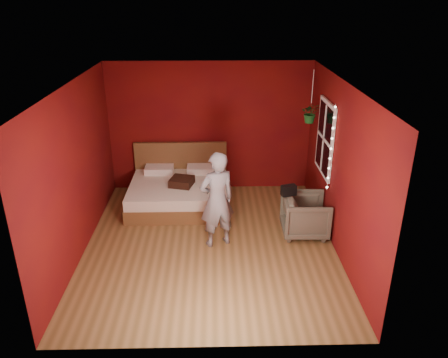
# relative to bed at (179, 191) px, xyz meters

# --- Properties ---
(floor) EXTENTS (4.50, 4.50, 0.00)m
(floor) POSITION_rel_bed_xyz_m (0.60, -1.50, -0.27)
(floor) COLOR brown
(floor) RESTS_ON ground
(room_walls) EXTENTS (4.04, 4.54, 2.62)m
(room_walls) POSITION_rel_bed_xyz_m (0.60, -1.50, 1.41)
(room_walls) COLOR #66100A
(room_walls) RESTS_ON ground
(window) EXTENTS (0.05, 0.97, 1.27)m
(window) POSITION_rel_bed_xyz_m (2.57, -0.60, 1.23)
(window) COLOR white
(window) RESTS_ON room_walls
(fairy_lights) EXTENTS (0.04, 0.04, 1.45)m
(fairy_lights) POSITION_rel_bed_xyz_m (2.54, -1.12, 1.23)
(fairy_lights) COLOR silver
(fairy_lights) RESTS_ON room_walls
(bed) EXTENTS (1.85, 1.58, 1.02)m
(bed) POSITION_rel_bed_xyz_m (0.00, 0.00, 0.00)
(bed) COLOR brown
(bed) RESTS_ON ground
(person) EXTENTS (0.68, 0.57, 1.59)m
(person) POSITION_rel_bed_xyz_m (0.72, -1.49, 0.53)
(person) COLOR slate
(person) RESTS_ON ground
(armchair) EXTENTS (0.77, 0.75, 0.69)m
(armchair) POSITION_rel_bed_xyz_m (2.20, -1.20, 0.08)
(armchair) COLOR #595646
(armchair) RESTS_ON ground
(handbag) EXTENTS (0.27, 0.19, 0.17)m
(handbag) POSITION_rel_bed_xyz_m (1.91, -1.12, 0.51)
(handbag) COLOR black
(handbag) RESTS_ON armchair
(throw_pillow) EXTENTS (0.49, 0.49, 0.14)m
(throw_pillow) POSITION_rel_bed_xyz_m (0.07, -0.18, 0.27)
(throw_pillow) COLOR black
(throw_pillow) RESTS_ON bed
(hanging_plant) EXTENTS (0.34, 0.30, 0.92)m
(hanging_plant) POSITION_rel_bed_xyz_m (2.36, -0.27, 1.59)
(hanging_plant) COLOR silver
(hanging_plant) RESTS_ON room_walls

